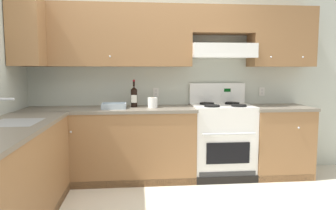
{
  "coord_description": "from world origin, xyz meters",
  "views": [
    {
      "loc": [
        -0.16,
        -2.71,
        1.38
      ],
      "look_at": [
        0.17,
        0.7,
        1.0
      ],
      "focal_mm": 34.13,
      "sensor_mm": 36.0,
      "label": 1
    }
  ],
  "objects_px": {
    "wine_bottle": "(134,96)",
    "bowl": "(114,107)",
    "paper_towel_roll": "(153,103)",
    "stove": "(222,140)"
  },
  "relations": [
    {
      "from": "wine_bottle",
      "to": "bowl",
      "type": "bearing_deg",
      "value": -148.39
    },
    {
      "from": "bowl",
      "to": "paper_towel_roll",
      "type": "xyz_separation_m",
      "value": [
        0.47,
        0.05,
        0.04
      ]
    },
    {
      "from": "stove",
      "to": "paper_towel_roll",
      "type": "relative_size",
      "value": 9.35
    },
    {
      "from": "wine_bottle",
      "to": "paper_towel_roll",
      "type": "relative_size",
      "value": 2.69
    },
    {
      "from": "bowl",
      "to": "paper_towel_roll",
      "type": "height_order",
      "value": "paper_towel_roll"
    },
    {
      "from": "stove",
      "to": "bowl",
      "type": "distance_m",
      "value": 1.44
    },
    {
      "from": "stove",
      "to": "wine_bottle",
      "type": "xyz_separation_m",
      "value": [
        -1.12,
        0.08,
        0.57
      ]
    },
    {
      "from": "wine_bottle",
      "to": "stove",
      "type": "bearing_deg",
      "value": -4.16
    },
    {
      "from": "stove",
      "to": "paper_towel_roll",
      "type": "bearing_deg",
      "value": -178.74
    },
    {
      "from": "wine_bottle",
      "to": "bowl",
      "type": "height_order",
      "value": "wine_bottle"
    }
  ]
}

